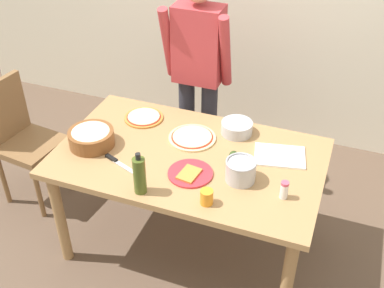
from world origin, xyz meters
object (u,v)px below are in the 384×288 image
(dining_table, at_px, (189,167))
(olive_oil_bottle, at_px, (139,175))
(cup_orange, at_px, (207,197))
(chair_wooden_left, at_px, (21,135))
(mixing_bowl_steel, at_px, (237,128))
(plate_with_slice, at_px, (190,173))
(salt_shaker, at_px, (284,190))
(pizza_cooked_on_tray, at_px, (144,117))
(steel_pot, at_px, (241,170))
(popcorn_bowl, at_px, (91,136))
(pizza_raw_on_board, at_px, (192,137))
(avocado, at_px, (234,156))
(cutting_board_white, at_px, (280,156))
(chef_knife, at_px, (119,163))
(person_cook, at_px, (198,69))

(dining_table, bearing_deg, olive_oil_bottle, -108.41)
(cup_orange, bearing_deg, olive_oil_bottle, -174.42)
(chair_wooden_left, relative_size, mixing_bowl_steel, 4.75)
(plate_with_slice, xyz_separation_m, salt_shaker, (0.54, -0.01, 0.04))
(chair_wooden_left, height_order, pizza_cooked_on_tray, chair_wooden_left)
(pizza_cooked_on_tray, relative_size, plate_with_slice, 1.00)
(steel_pot, xyz_separation_m, salt_shaker, (0.26, -0.06, -0.01))
(popcorn_bowl, relative_size, salt_shaker, 2.64)
(pizza_raw_on_board, bearing_deg, salt_shaker, -27.90)
(mixing_bowl_steel, xyz_separation_m, avocado, (0.06, -0.29, -0.01))
(steel_pot, xyz_separation_m, cutting_board_white, (0.16, 0.29, -0.06))
(chair_wooden_left, xyz_separation_m, mixing_bowl_steel, (1.52, 0.26, 0.26))
(cup_orange, xyz_separation_m, salt_shaker, (0.37, 0.19, 0.01))
(popcorn_bowl, bearing_deg, plate_with_slice, -5.26)
(chair_wooden_left, relative_size, pizza_cooked_on_tray, 3.66)
(cup_orange, distance_m, chef_knife, 0.61)
(mixing_bowl_steel, bearing_deg, olive_oil_bottle, -114.64)
(dining_table, distance_m, popcorn_bowl, 0.63)
(chef_knife, height_order, avocado, avocado)
(olive_oil_bottle, distance_m, chef_knife, 0.31)
(cup_orange, bearing_deg, pizza_raw_on_board, 117.73)
(pizza_raw_on_board, height_order, popcorn_bowl, popcorn_bowl)
(dining_table, distance_m, chef_knife, 0.43)
(plate_with_slice, height_order, chef_knife, plate_with_slice)
(mixing_bowl_steel, xyz_separation_m, cup_orange, (0.03, -0.69, 0.00))
(person_cook, distance_m, olive_oil_bottle, 1.16)
(salt_shaker, bearing_deg, plate_with_slice, 179.38)
(plate_with_slice, bearing_deg, chef_knife, -172.98)
(pizza_raw_on_board, bearing_deg, mixing_bowl_steel, 32.94)
(pizza_raw_on_board, xyz_separation_m, cutting_board_white, (0.56, 0.01, -0.00))
(cup_orange, xyz_separation_m, cutting_board_white, (0.28, 0.54, -0.04))
(mixing_bowl_steel, height_order, steel_pot, steel_pot)
(avocado, bearing_deg, salt_shaker, -32.10)
(pizza_raw_on_board, height_order, steel_pot, steel_pot)
(pizza_raw_on_board, distance_m, olive_oil_bottle, 0.58)
(chef_knife, bearing_deg, person_cook, 81.75)
(salt_shaker, bearing_deg, popcorn_bowl, 176.80)
(person_cook, relative_size, olive_oil_bottle, 6.33)
(plate_with_slice, bearing_deg, salt_shaker, -0.62)
(cup_orange, xyz_separation_m, avocado, (0.03, 0.40, -0.01))
(person_cook, distance_m, chef_knife, 1.00)
(chair_wooden_left, relative_size, chef_knife, 3.40)
(mixing_bowl_steel, distance_m, salt_shaker, 0.65)
(pizza_raw_on_board, bearing_deg, dining_table, -75.61)
(popcorn_bowl, distance_m, olive_oil_bottle, 0.55)
(cutting_board_white, bearing_deg, person_cook, 141.61)
(cutting_board_white, distance_m, avocado, 0.29)
(person_cook, xyz_separation_m, salt_shaker, (0.82, -0.93, -0.13))
(person_cook, xyz_separation_m, mixing_bowl_steel, (0.42, -0.43, -0.14))
(pizza_raw_on_board, height_order, avocado, avocado)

